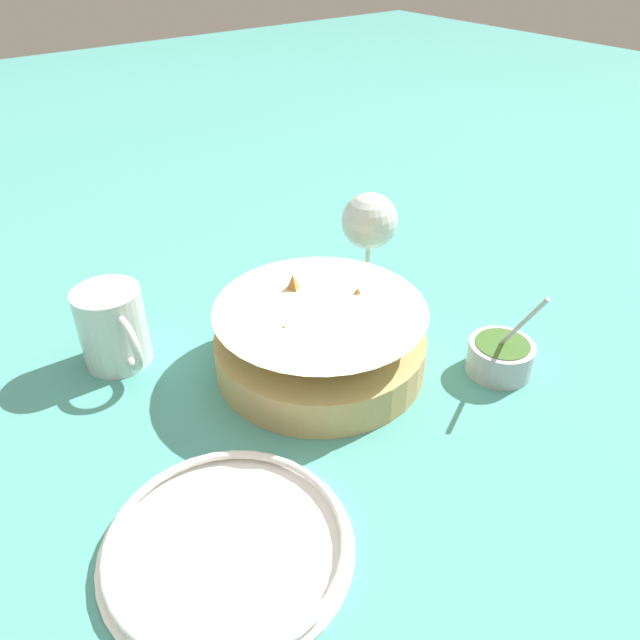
% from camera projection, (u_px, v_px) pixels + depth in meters
% --- Properties ---
extents(ground_plane, '(4.00, 4.00, 0.00)m').
position_uv_depth(ground_plane, '(333.00, 360.00, 0.74)').
color(ground_plane, teal).
extents(food_basket, '(0.24, 0.24, 0.10)m').
position_uv_depth(food_basket, '(320.00, 341.00, 0.71)').
color(food_basket, tan).
rests_on(food_basket, ground_plane).
extents(sauce_cup, '(0.08, 0.07, 0.12)m').
position_uv_depth(sauce_cup, '(500.00, 356.00, 0.71)').
color(sauce_cup, '#B7B7BC').
rests_on(sauce_cup, ground_plane).
extents(wine_glass, '(0.08, 0.08, 0.13)m').
position_uv_depth(wine_glass, '(369.00, 224.00, 0.84)').
color(wine_glass, silver).
rests_on(wine_glass, ground_plane).
extents(beer_mug, '(0.11, 0.08, 0.10)m').
position_uv_depth(beer_mug, '(114.00, 330.00, 0.72)').
color(beer_mug, silver).
rests_on(beer_mug, ground_plane).
extents(side_plate, '(0.21, 0.21, 0.01)m').
position_uv_depth(side_plate, '(227.00, 545.00, 0.52)').
color(side_plate, white).
rests_on(side_plate, ground_plane).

